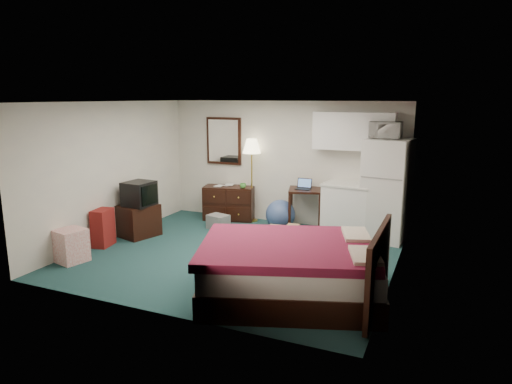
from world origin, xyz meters
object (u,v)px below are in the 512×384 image
at_px(tv_stand, 138,220).
at_px(desk, 305,209).
at_px(floor_lamp, 252,181).
at_px(suitcase, 103,228).
at_px(kitchen_counter, 348,210).
at_px(fridge, 387,190).
at_px(dresser, 229,203).
at_px(bed, 290,271).

bearing_deg(tv_stand, desk, 47.96).
bearing_deg(floor_lamp, suitcase, -124.29).
height_order(kitchen_counter, tv_stand, kitchen_counter).
bearing_deg(desk, floor_lamp, 158.31).
bearing_deg(tv_stand, fridge, 37.11).
distance_m(floor_lamp, fridge, 2.76).
distance_m(floor_lamp, desk, 1.30).
bearing_deg(suitcase, tv_stand, 65.32).
bearing_deg(fridge, dresser, -173.25).
xyz_separation_m(dresser, floor_lamp, (0.50, 0.07, 0.51)).
bearing_deg(dresser, suitcase, -130.27).
distance_m(desk, tv_stand, 3.22).
bearing_deg(kitchen_counter, fridge, 3.55).
bearing_deg(tv_stand, dresser, 75.39).
height_order(bed, suitcase, bed).
xyz_separation_m(desk, suitcase, (-2.94, -2.42, -0.08)).
bearing_deg(suitcase, kitchen_counter, 22.05).
bearing_deg(bed, desk, 85.10).
bearing_deg(desk, tv_stand, -164.49).
xyz_separation_m(fridge, tv_stand, (-4.30, -1.62, -0.63)).
relative_size(dresser, kitchen_counter, 1.10).
height_order(bed, tv_stand, bed).
relative_size(floor_lamp, bed, 0.78).
relative_size(dresser, desk, 1.30).
bearing_deg(tv_stand, kitchen_counter, 41.21).
relative_size(fridge, bed, 0.83).
distance_m(fridge, suitcase, 5.10).
distance_m(floor_lamp, tv_stand, 2.44).
height_order(floor_lamp, tv_stand, floor_lamp).
distance_m(dresser, bed, 3.98).
height_order(floor_lamp, suitcase, floor_lamp).
relative_size(floor_lamp, kitchen_counter, 1.82).
xyz_separation_m(floor_lamp, desk, (1.20, -0.12, -0.46)).
relative_size(tv_stand, suitcase, 0.99).
distance_m(floor_lamp, kitchen_counter, 2.11).
height_order(floor_lamp, fridge, fridge).
bearing_deg(fridge, kitchen_counter, -174.97).
distance_m(desk, kitchen_counter, 0.86).
bearing_deg(bed, tv_stand, 139.52).
distance_m(floor_lamp, suitcase, 3.12).
distance_m(dresser, tv_stand, 2.03).
bearing_deg(desk, bed, -92.21).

